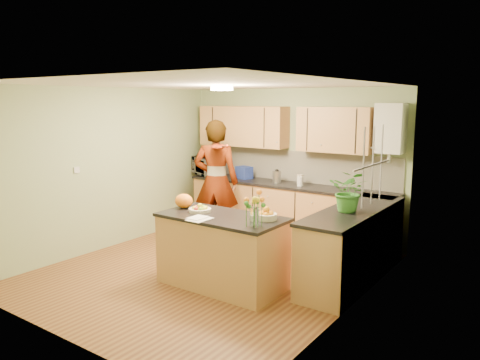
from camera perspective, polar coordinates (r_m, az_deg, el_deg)
The scene contains 28 objects.
floor at distance 6.50m, azimuth -3.73°, elevation -11.04°, with size 4.50×4.50×0.00m, color brown.
ceiling at distance 6.09m, azimuth -3.99°, elevation 11.56°, with size 4.00×4.50×0.02m, color silver.
wall_back at distance 8.02m, azimuth 6.35°, elevation 2.10°, with size 4.00×0.02×2.50m, color #98AA79.
wall_front at distance 4.69m, azimuth -21.54°, elevation -3.88°, with size 4.00×0.02×2.50m, color #98AA79.
wall_left at distance 7.58m, azimuth -15.66°, elevation 1.36°, with size 0.02×4.50×2.50m, color #98AA79.
wall_right at distance 5.17m, azimuth 13.62°, elevation -2.27°, with size 0.02×4.50×2.50m, color #98AA79.
back_counter at distance 7.86m, azimuth 5.81°, elevation -3.83°, with size 3.64×0.62×0.94m.
right_counter at distance 6.23m, azimuth 13.69°, elevation -7.64°, with size 0.62×2.24×0.94m.
splashback at distance 7.97m, azimuth 6.92°, elevation 1.67°, with size 3.60×0.02×0.52m, color silver.
upper_cabinets at distance 7.91m, azimuth 4.70°, elevation 6.38°, with size 3.20×0.34×0.70m.
boiler at distance 7.14m, azimuth 17.87°, elevation 5.99°, with size 0.40×0.30×0.86m.
window_right at distance 5.68m, azimuth 15.93°, elevation 1.75°, with size 0.01×1.30×1.05m.
light_switch at distance 7.21m, azimuth -19.30°, elevation 1.17°, with size 0.02×0.09×0.09m, color silver.
ceiling_lamp at distance 6.32m, azimuth -2.23°, elevation 11.15°, with size 0.30×0.30×0.07m.
peninsula_island at distance 5.88m, azimuth -2.20°, elevation -8.61°, with size 1.57×0.81×0.90m.
fruit_dish at distance 5.96m, azimuth -4.91°, elevation -3.50°, with size 0.29×0.29×0.10m.
orange_bowl at distance 5.55m, azimuth 3.23°, elevation -4.22°, with size 0.25×0.25×0.15m.
flower_vase at distance 5.20m, azimuth 1.79°, elevation -2.34°, with size 0.25×0.25×0.47m.
orange_bag at distance 6.19m, azimuth -6.85°, elevation -2.54°, with size 0.25×0.21×0.19m, color orange.
papers at distance 5.59m, azimuth -4.93°, elevation -4.75°, with size 0.21×0.29×0.01m, color white.
violinist at distance 7.58m, azimuth -2.93°, elevation -0.20°, with size 0.73×0.48×2.00m, color #E3AE8B.
violin at distance 7.20m, azimuth -2.81°, elevation 4.12°, with size 0.67×0.27×0.13m, color #571A05, non-canonical shape.
microwave at distance 8.67m, azimuth -3.95°, elevation 1.74°, with size 0.61×0.41×0.34m, color silver.
blue_box at distance 8.24m, azimuth 0.51°, elevation 0.92°, with size 0.27×0.20×0.21m, color navy.
kettle at distance 7.84m, azimuth 4.51°, elevation 0.46°, with size 0.14×0.14×0.27m.
jar_cream at distance 7.70m, azimuth 7.34°, elevation 0.04°, with size 0.11×0.11×0.16m, color beige.
jar_white at distance 7.57m, azimuth 7.34°, elevation -0.16°, with size 0.10×0.10×0.15m, color silver.
potted_plant at distance 5.87m, azimuth 13.23°, elevation -1.34°, with size 0.47×0.41×0.52m, color #347B29.
Camera 1 is at (3.85, -4.71, 2.29)m, focal length 35.00 mm.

